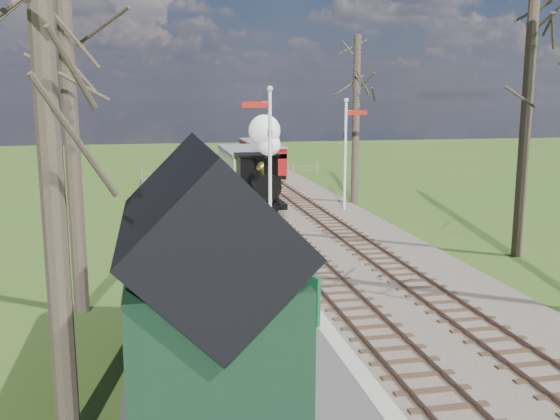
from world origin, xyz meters
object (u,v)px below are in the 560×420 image
(station_shed, at_px, (206,277))
(bench, at_px, (248,324))
(red_carriage_b, at_px, (255,154))
(person, at_px, (275,293))
(coach, at_px, (243,169))
(semaphore_far, at_px, (347,146))
(semaphore_near, at_px, (268,153))
(sign_board, at_px, (309,299))
(locomotive, at_px, (261,171))
(red_carriage_a, at_px, (268,161))

(station_shed, xyz_separation_m, bench, (1.10, 1.70, -1.71))
(red_carriage_b, bearing_deg, person, -98.46)
(coach, bearing_deg, bench, -98.10)
(station_shed, xyz_separation_m, person, (2.03, 3.05, -1.45))
(semaphore_far, distance_m, coach, 7.74)
(red_carriage_b, relative_size, person, 3.72)
(semaphore_near, height_order, sign_board, semaphore_near)
(sign_board, distance_m, person, 0.98)
(semaphore_far, height_order, sign_board, semaphore_far)
(red_carriage_b, bearing_deg, coach, -102.61)
(semaphore_near, bearing_deg, locomotive, 82.90)
(bench, bearing_deg, station_shed, -123.04)
(semaphore_near, relative_size, red_carriage_b, 1.34)
(red_carriage_a, xyz_separation_m, sign_board, (-4.12, -27.84, -0.55))
(semaphore_near, distance_m, person, 9.50)
(semaphore_near, height_order, person, semaphore_near)
(locomotive, xyz_separation_m, person, (-2.25, -15.03, -1.37))
(semaphore_near, xyz_separation_m, sign_board, (-0.75, -9.58, -2.80))
(semaphore_near, xyz_separation_m, locomotive, (0.76, 6.08, -1.43))
(station_shed, bearing_deg, person, 56.34)
(locomotive, xyz_separation_m, sign_board, (-1.50, -15.65, -1.37))
(locomotive, relative_size, sign_board, 3.82)
(sign_board, relative_size, bench, 0.91)
(semaphore_near, bearing_deg, bench, -103.24)
(locomotive, bearing_deg, red_carriage_b, 81.60)
(semaphore_near, distance_m, red_carriage_a, 18.71)
(red_carriage_a, bearing_deg, red_carriage_b, 90.00)
(semaphore_near, relative_size, semaphore_far, 1.09)
(bench, bearing_deg, semaphore_near, 76.76)
(station_shed, distance_m, bench, 2.65)
(station_shed, height_order, semaphore_far, semaphore_far)
(locomotive, height_order, bench, locomotive)
(semaphore_near, height_order, red_carriage_b, semaphore_near)
(person, bearing_deg, coach, 5.63)
(sign_board, bearing_deg, locomotive, 84.51)
(semaphore_near, distance_m, sign_board, 10.00)
(coach, bearing_deg, semaphore_far, -54.56)
(locomotive, xyz_separation_m, coach, (0.01, 6.07, -0.59))
(semaphore_far, height_order, locomotive, semaphore_far)
(locomotive, height_order, sign_board, locomotive)
(station_shed, height_order, locomotive, locomotive)
(station_shed, xyz_separation_m, coach, (4.30, 24.15, -0.67))
(semaphore_far, bearing_deg, red_carriage_a, 98.23)
(semaphore_far, height_order, red_carriage_b, semaphore_far)
(semaphore_far, xyz_separation_m, person, (-6.64, -14.95, -2.53))
(red_carriage_b, height_order, bench, red_carriage_b)
(semaphore_near, relative_size, coach, 0.81)
(station_shed, relative_size, semaphore_near, 1.01)
(person, bearing_deg, bench, 157.33)
(semaphore_far, bearing_deg, person, -113.94)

